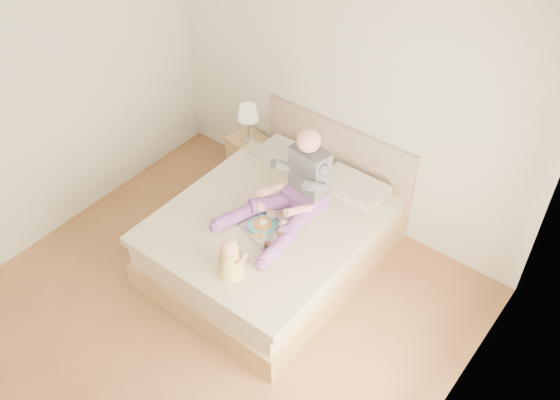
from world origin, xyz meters
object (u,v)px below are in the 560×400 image
Objects in this scene: tray at (268,230)px; nightstand at (250,157)px; adult at (295,191)px; bed at (277,232)px; baby at (231,260)px.

nightstand is at bearing 153.70° from tray.
adult is 2.15× the size of tray.
tray reaches higher than nightstand.
adult reaches higher than nightstand.
baby is at bearing -77.86° from bed.
adult is at bearing 103.66° from tray.
bed is 0.57m from adult.
bed reaches higher than tray.
nightstand is 1.60m from tray.
nightstand is at bearing 156.58° from adult.
adult is 2.86× the size of baby.
tray is 1.33× the size of baby.
tray is (-0.02, -0.35, -0.22)m from adult.
nightstand is at bearing 141.48° from bed.
bed reaches higher than nightstand.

